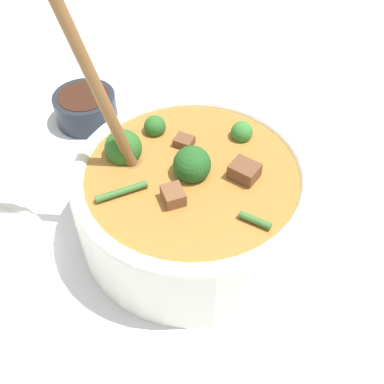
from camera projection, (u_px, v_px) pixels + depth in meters
ground_plane at (192, 229)px, 0.57m from camera, size 4.00×4.00×0.00m
stew_bowl at (191, 196)px, 0.53m from camera, size 0.26×0.26×0.31m
condiment_bowl at (85, 107)px, 0.69m from camera, size 0.09×0.09×0.04m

